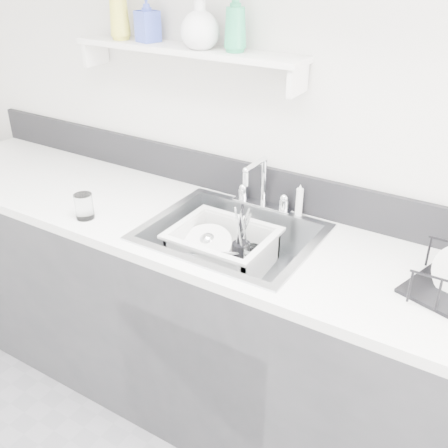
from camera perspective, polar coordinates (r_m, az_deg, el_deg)
The scene contains 18 objects.
room_shell at distance 1.13m, azimuth -21.51°, elevation 16.16°, with size 3.50×3.00×2.60m.
counter_run at distance 2.24m, azimuth 0.69°, elevation -11.27°, with size 3.20×0.62×0.92m.
backsplash at distance 2.17m, azimuth 4.85°, elevation 4.18°, with size 3.20×0.02×0.16m, color black.
sink at distance 2.02m, azimuth 0.75°, elevation -3.17°, with size 0.64×0.52×0.20m, color silver, non-canonical shape.
faucet at distance 2.14m, azimuth 4.18°, elevation 3.21°, with size 0.26×0.18×0.23m.
side_sprayer at distance 2.08m, azimuth 8.20°, elevation 2.54°, with size 0.03×0.03×0.14m, color silver.
wall_shelf at distance 2.14m, azimuth -4.24°, elevation 18.22°, with size 1.00×0.16×0.12m.
wash_tub at distance 2.05m, azimuth -0.17°, elevation -2.70°, with size 0.39×0.31×0.15m, color silver, non-canonical shape.
plate_stack at distance 2.08m, azimuth -2.02°, elevation -3.27°, with size 0.28×0.27×0.11m.
utensil_cup at distance 2.05m, azimuth 1.88°, elevation -2.92°, with size 0.07×0.07×0.24m.
ladle at distance 2.05m, azimuth -1.02°, elevation -3.37°, with size 0.29×0.10×0.08m, color silver, non-canonical shape.
tumbler_in_tub at distance 2.02m, azimuth 3.06°, elevation -3.71°, with size 0.07×0.07×0.10m, color white.
tumbler_counter at distance 2.13m, azimuth -14.99°, elevation 1.87°, with size 0.07×0.07×0.10m, color white.
bowl_small at distance 1.96m, azimuth 0.96°, elevation -5.86°, with size 0.11×0.11×0.04m, color white.
soap_bottle_a at distance 2.31m, azimuth -11.37°, elevation 21.73°, with size 0.08×0.08×0.22m, color #D4CE41.
soap_bottle_b at distance 2.24m, azimuth -8.36°, elevation 21.23°, with size 0.08×0.08×0.17m, color #3F53C3.
soap_bottle_c at distance 2.06m, azimuth -2.64°, elevation 21.07°, with size 0.15×0.15×0.19m, color white.
soap_bottle_d at distance 2.00m, azimuth 1.25°, elevation 21.22°, with size 0.08×0.08×0.21m, color #279863.
Camera 1 is at (0.88, -0.29, 1.89)m, focal length 42.00 mm.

